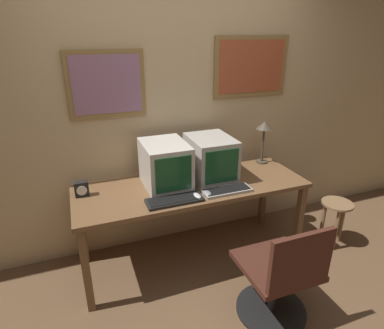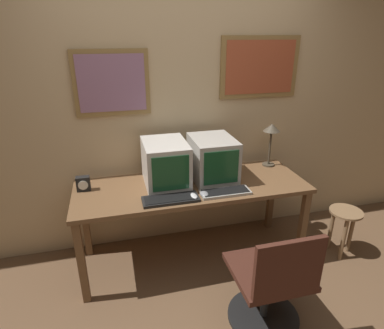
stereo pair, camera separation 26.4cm
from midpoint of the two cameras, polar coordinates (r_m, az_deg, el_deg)
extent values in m
cube|color=#D1B284|center=(2.94, -5.76, 9.63)|extent=(8.00, 0.05, 2.60)
cube|color=olive|center=(3.12, 8.03, 16.85)|extent=(0.75, 0.02, 0.54)
cube|color=#AD4C2D|center=(3.11, 8.15, 16.83)|extent=(0.66, 0.01, 0.47)
cube|color=olive|center=(2.76, -17.67, 13.38)|extent=(0.62, 0.02, 0.54)
cube|color=gray|center=(2.75, -17.64, 13.35)|extent=(0.54, 0.01, 0.46)
cube|color=brown|center=(2.72, -2.78, -4.01)|extent=(1.95, 0.69, 0.04)
cube|color=brown|center=(2.58, -21.25, -17.34)|extent=(0.06, 0.06, 0.72)
cube|color=brown|center=(3.07, 16.13, -9.75)|extent=(0.06, 0.06, 0.72)
cube|color=brown|center=(3.07, -21.43, -10.48)|extent=(0.06, 0.06, 0.72)
cube|color=brown|center=(3.49, 10.45, -5.06)|extent=(0.06, 0.06, 0.72)
cube|color=beige|center=(2.66, -7.65, -0.06)|extent=(0.35, 0.46, 0.37)
cube|color=#194C28|center=(2.45, -6.37, -1.86)|extent=(0.29, 0.01, 0.28)
cube|color=#B7B2A8|center=(2.78, 0.62, 1.15)|extent=(0.35, 0.45, 0.37)
cube|color=#194C28|center=(2.58, 2.46, -0.43)|extent=(0.29, 0.01, 0.28)
cube|color=black|center=(2.46, -6.21, -6.41)|extent=(0.43, 0.17, 0.02)
cube|color=black|center=(2.46, -6.22, -6.14)|extent=(0.40, 0.14, 0.00)
cube|color=#A8A399|center=(2.59, 3.33, -4.72)|extent=(0.40, 0.15, 0.02)
cube|color=black|center=(2.59, 3.34, -4.47)|extent=(0.37, 0.12, 0.00)
ellipsoid|color=gray|center=(2.53, -0.28, -5.27)|extent=(0.06, 0.10, 0.03)
ellipsoid|color=silver|center=(2.49, -2.11, -5.78)|extent=(0.06, 0.12, 0.03)
cube|color=black|center=(2.70, -21.73, -4.12)|extent=(0.11, 0.06, 0.12)
cylinder|color=white|center=(2.67, -21.73, -4.41)|extent=(0.08, 0.00, 0.08)
cylinder|color=#4C4233|center=(3.22, 9.96, 0.49)|extent=(0.12, 0.12, 0.02)
cylinder|color=#4C4233|center=(3.16, 10.18, 3.46)|extent=(0.02, 0.02, 0.34)
cone|color=#4C4233|center=(3.10, 10.42, 6.84)|extent=(0.16, 0.16, 0.07)
cylinder|color=black|center=(2.69, 10.86, -24.04)|extent=(0.52, 0.52, 0.03)
cylinder|color=#282828|center=(2.55, 11.22, -20.89)|extent=(0.06, 0.06, 0.38)
cube|color=#472319|center=(2.41, 11.60, -17.25)|extent=(0.49, 0.49, 0.04)
cube|color=#472319|center=(2.13, 15.41, -16.29)|extent=(0.46, 0.04, 0.39)
cylinder|color=#8E6B47|center=(3.30, 22.40, -6.51)|extent=(0.29, 0.29, 0.02)
cylinder|color=#8E6B47|center=(3.47, 23.11, -9.46)|extent=(0.04, 0.04, 0.44)
cylinder|color=#8E6B47|center=(3.43, 20.22, -9.39)|extent=(0.04, 0.04, 0.44)
cylinder|color=#8E6B47|center=(3.32, 22.17, -10.80)|extent=(0.04, 0.04, 0.44)
camera|label=1|loc=(0.13, -92.86, -1.19)|focal=30.00mm
camera|label=2|loc=(0.13, 87.14, 1.19)|focal=30.00mm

